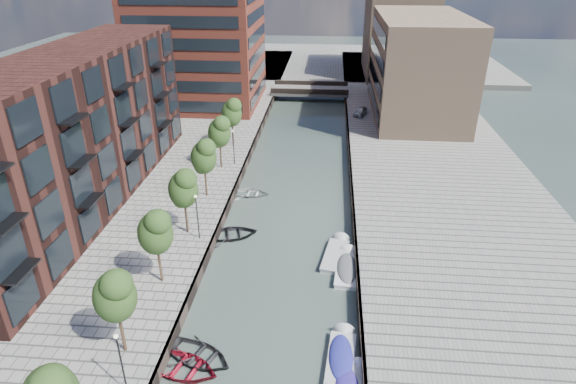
# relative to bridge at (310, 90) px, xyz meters

# --- Properties ---
(water) EXTENTS (300.00, 300.00, 0.00)m
(water) POSITION_rel_bridge_xyz_m (0.00, -32.00, -1.39)
(water) COLOR #38473F
(water) RESTS_ON ground
(quay_right) EXTENTS (20.00, 140.00, 1.00)m
(quay_right) POSITION_rel_bridge_xyz_m (16.00, -32.00, -0.89)
(quay_right) COLOR gray
(quay_right) RESTS_ON ground
(quay_wall_left) EXTENTS (0.25, 140.00, 1.00)m
(quay_wall_left) POSITION_rel_bridge_xyz_m (-6.10, -32.00, -0.89)
(quay_wall_left) COLOR #332823
(quay_wall_left) RESTS_ON ground
(quay_wall_right) EXTENTS (0.25, 140.00, 1.00)m
(quay_wall_right) POSITION_rel_bridge_xyz_m (6.10, -32.00, -0.89)
(quay_wall_right) COLOR #332823
(quay_wall_right) RESTS_ON ground
(far_closure) EXTENTS (80.00, 40.00, 1.00)m
(far_closure) POSITION_rel_bridge_xyz_m (0.00, 28.00, -0.89)
(far_closure) COLOR gray
(far_closure) RESTS_ON ground
(apartment_block) EXTENTS (8.00, 38.00, 14.00)m
(apartment_block) POSITION_rel_bridge_xyz_m (-20.00, -42.00, 6.61)
(apartment_block) COLOR black
(apartment_block) RESTS_ON quay_left
(tower) EXTENTS (18.00, 18.00, 30.00)m
(tower) POSITION_rel_bridge_xyz_m (-17.00, -7.00, 14.61)
(tower) COLOR #953B2B
(tower) RESTS_ON quay_left
(tan_block_near) EXTENTS (12.00, 25.00, 14.00)m
(tan_block_near) POSITION_rel_bridge_xyz_m (16.00, -10.00, 6.61)
(tan_block_near) COLOR #9A795E
(tan_block_near) RESTS_ON quay_right
(tan_block_far) EXTENTS (12.00, 20.00, 16.00)m
(tan_block_far) POSITION_rel_bridge_xyz_m (16.00, 16.00, 7.61)
(tan_block_far) COLOR #9A795E
(tan_block_far) RESTS_ON quay_right
(bridge) EXTENTS (13.00, 6.00, 1.30)m
(bridge) POSITION_rel_bridge_xyz_m (0.00, 0.00, 0.00)
(bridge) COLOR gray
(bridge) RESTS_ON ground
(tree_1) EXTENTS (2.50, 2.50, 5.95)m
(tree_1) POSITION_rel_bridge_xyz_m (-8.50, -61.00, 3.92)
(tree_1) COLOR #382619
(tree_1) RESTS_ON quay_left
(tree_2) EXTENTS (2.50, 2.50, 5.95)m
(tree_2) POSITION_rel_bridge_xyz_m (-8.50, -54.00, 3.92)
(tree_2) COLOR #382619
(tree_2) RESTS_ON quay_left
(tree_3) EXTENTS (2.50, 2.50, 5.95)m
(tree_3) POSITION_rel_bridge_xyz_m (-8.50, -47.00, 3.92)
(tree_3) COLOR #382619
(tree_3) RESTS_ON quay_left
(tree_4) EXTENTS (2.50, 2.50, 5.95)m
(tree_4) POSITION_rel_bridge_xyz_m (-8.50, -40.00, 3.92)
(tree_4) COLOR #382619
(tree_4) RESTS_ON quay_left
(tree_5) EXTENTS (2.50, 2.50, 5.95)m
(tree_5) POSITION_rel_bridge_xyz_m (-8.50, -33.00, 3.92)
(tree_5) COLOR #382619
(tree_5) RESTS_ON quay_left
(tree_6) EXTENTS (2.50, 2.50, 5.95)m
(tree_6) POSITION_rel_bridge_xyz_m (-8.50, -26.00, 3.92)
(tree_6) COLOR #382619
(tree_6) RESTS_ON quay_left
(lamp_0) EXTENTS (0.24, 0.24, 4.12)m
(lamp_0) POSITION_rel_bridge_xyz_m (-7.20, -64.00, 2.12)
(lamp_0) COLOR black
(lamp_0) RESTS_ON quay_left
(lamp_1) EXTENTS (0.24, 0.24, 4.12)m
(lamp_1) POSITION_rel_bridge_xyz_m (-7.20, -48.00, 2.12)
(lamp_1) COLOR black
(lamp_1) RESTS_ON quay_left
(lamp_2) EXTENTS (0.24, 0.24, 4.12)m
(lamp_2) POSITION_rel_bridge_xyz_m (-7.20, -32.00, 2.12)
(lamp_2) COLOR black
(lamp_2) RESTS_ON quay_left
(sloop_0) EXTENTS (5.44, 4.76, 0.94)m
(sloop_0) POSITION_rel_bridge_xyz_m (-4.09, -60.40, -1.39)
(sloop_0) COLOR #242326
(sloop_0) RESTS_ON ground
(sloop_2) EXTENTS (5.52, 4.56, 0.99)m
(sloop_2) POSITION_rel_bridge_xyz_m (-4.91, -61.41, -1.39)
(sloop_2) COLOR maroon
(sloop_2) RESTS_ON ground
(sloop_3) EXTENTS (4.17, 3.05, 0.84)m
(sloop_3) POSITION_rel_bridge_xyz_m (-4.51, -37.66, -1.39)
(sloop_3) COLOR silver
(sloop_3) RESTS_ON ground
(sloop_4) EXTENTS (5.59, 4.67, 0.99)m
(sloop_4) POSITION_rel_bridge_xyz_m (-4.88, -45.94, -1.39)
(sloop_4) COLOR #252427
(sloop_4) RESTS_ON ground
(motorboat_0) EXTENTS (2.07, 4.91, 1.59)m
(motorboat_0) POSITION_rel_bridge_xyz_m (4.79, -59.42, -1.20)
(motorboat_0) COLOR silver
(motorboat_0) RESTS_ON ground
(motorboat_2) EXTENTS (2.59, 5.35, 1.71)m
(motorboat_2) POSITION_rel_bridge_xyz_m (4.54, -47.90, -1.29)
(motorboat_2) COLOR silver
(motorboat_2) RESTS_ON ground
(motorboat_4) EXTENTS (2.10, 5.15, 1.68)m
(motorboat_4) POSITION_rel_bridge_xyz_m (5.36, -49.99, -1.19)
(motorboat_4) COLOR white
(motorboat_4) RESTS_ON ground
(car) EXTENTS (2.50, 3.76, 1.19)m
(car) POSITION_rel_bridge_xyz_m (8.02, -12.14, 0.20)
(car) COLOR #B0B2B5
(car) RESTS_ON quay_right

